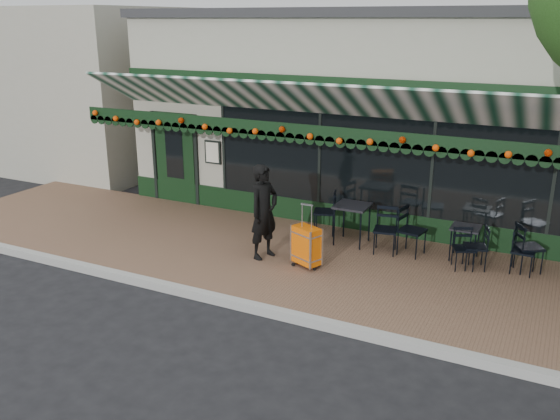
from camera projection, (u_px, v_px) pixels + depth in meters
The scene contains 16 objects.
ground at pixel (279, 315), 9.38m from camera, with size 80.00×80.00×0.00m, color black.
sidewalk at pixel (327, 266), 11.06m from camera, with size 18.00×4.00×0.15m, color brown.
curb at pixel (277, 313), 9.29m from camera, with size 18.00×0.16×0.15m, color #9E9E99.
restaurant_building at pixel (413, 108), 15.36m from camera, with size 12.00×9.60×4.50m.
neighbor_building_left at pixel (51, 80), 20.96m from camera, with size 12.00×8.00×4.80m, color #A29D8E.
woman at pixel (264, 212), 11.02m from camera, with size 0.65×0.43×1.80m, color black.
suitcase at pixel (306, 246), 10.74m from camera, with size 0.59×0.47×1.18m.
cafe_table_a at pixel (466, 230), 11.02m from camera, with size 0.52×0.52×0.64m.
cafe_table_b at pixel (352, 209), 11.76m from camera, with size 0.66×0.66×0.81m.
chair_a_left at pixel (475, 247), 10.65m from camera, with size 0.41×0.41×0.82m, color black, non-canonical shape.
chair_a_right at pixel (524, 252), 10.45m from camera, with size 0.41×0.41×0.82m, color black, non-canonical shape.
chair_a_front at pixel (464, 249), 10.64m from camera, with size 0.38×0.38×0.76m, color black, non-canonical shape.
chair_a_extra at pixel (529, 247), 10.54m from camera, with size 0.45×0.45×0.89m, color black, non-canonical shape.
chair_b_left at pixel (325, 212), 12.40m from camera, with size 0.46×0.46×0.93m, color black, non-canonical shape.
chair_b_right at pixel (412, 231), 11.27m from camera, with size 0.47×0.47×0.94m, color black, non-canonical shape.
chair_b_front at pixel (386, 230), 11.37m from camera, with size 0.45×0.45×0.91m, color black, non-canonical shape.
Camera 1 is at (3.76, -7.53, 4.47)m, focal length 38.00 mm.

